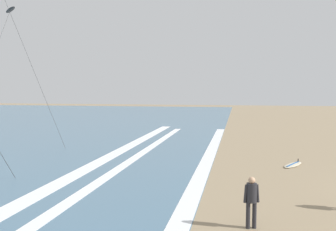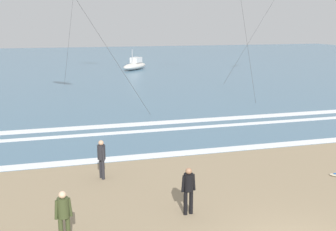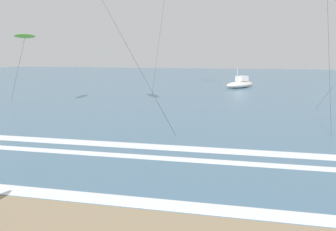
{
  "view_description": "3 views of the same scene",
  "coord_description": "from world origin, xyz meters",
  "px_view_note": "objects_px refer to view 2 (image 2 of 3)",
  "views": [
    {
      "loc": [
        -15.93,
        7.59,
        4.29
      ],
      "look_at": [
        -1.03,
        10.41,
        3.18
      ],
      "focal_mm": 39.92,
      "sensor_mm": 36.0,
      "label": 1
    },
    {
      "loc": [
        -5.92,
        -8.25,
        6.12
      ],
      "look_at": [
        -1.13,
        9.46,
        1.89
      ],
      "focal_mm": 43.08,
      "sensor_mm": 36.0,
      "label": 2
    },
    {
      "loc": [
        3.15,
        0.17,
        4.74
      ],
      "look_at": [
        0.86,
        11.26,
        2.52
      ],
      "focal_mm": 34.41,
      "sensor_mm": 36.0,
      "label": 3
    }
  ],
  "objects_px": {
    "surfer_right_near": "(101,156)",
    "surfer_foreground_main": "(63,213)",
    "offshore_boat": "(135,65)",
    "surfer_left_far": "(188,187)"
  },
  "relations": [
    {
      "from": "surfer_left_far",
      "to": "surfer_right_near",
      "type": "bearing_deg",
      "value": 121.71
    },
    {
      "from": "offshore_boat",
      "to": "surfer_right_near",
      "type": "bearing_deg",
      "value": -102.48
    },
    {
      "from": "surfer_right_near",
      "to": "surfer_left_far",
      "type": "bearing_deg",
      "value": -58.29
    },
    {
      "from": "surfer_right_near",
      "to": "surfer_foreground_main",
      "type": "height_order",
      "value": "same"
    },
    {
      "from": "surfer_left_far",
      "to": "offshore_boat",
      "type": "relative_size",
      "value": 0.31
    },
    {
      "from": "surfer_right_near",
      "to": "surfer_foreground_main",
      "type": "relative_size",
      "value": 1.0
    },
    {
      "from": "surfer_foreground_main",
      "to": "offshore_boat",
      "type": "bearing_deg",
      "value": 76.87
    },
    {
      "from": "surfer_foreground_main",
      "to": "offshore_boat",
      "type": "xyz_separation_m",
      "value": [
        9.96,
        42.73,
        -0.4
      ]
    },
    {
      "from": "surfer_foreground_main",
      "to": "offshore_boat",
      "type": "height_order",
      "value": "offshore_boat"
    },
    {
      "from": "surfer_foreground_main",
      "to": "surfer_left_far",
      "type": "distance_m",
      "value": 4.02
    }
  ]
}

